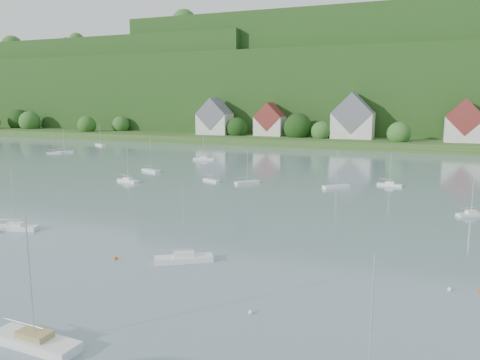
% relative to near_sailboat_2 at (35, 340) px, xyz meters
% --- Properties ---
extents(far_shore_strip, '(600.00, 60.00, 3.00)m').
position_rel_near_sailboat_2_xyz_m(far_shore_strip, '(-6.10, 177.98, 1.00)').
color(far_shore_strip, '#314F1D').
rests_on(far_shore_strip, ground).
extents(forested_ridge, '(620.00, 181.22, 69.89)m').
position_rel_near_sailboat_2_xyz_m(forested_ridge, '(-5.71, 246.55, 22.39)').
color(forested_ridge, '#143C13').
rests_on(forested_ridge, ground).
extents(village_building_0, '(14.00, 10.40, 16.00)m').
position_rel_near_sailboat_2_xyz_m(village_building_0, '(-61.10, 164.98, 9.01)').
color(village_building_0, beige).
rests_on(village_building_0, far_shore_strip).
extents(village_building_1, '(12.00, 9.36, 14.00)m').
position_rel_near_sailboat_2_xyz_m(village_building_1, '(-36.10, 166.98, 8.25)').
color(village_building_1, beige).
rests_on(village_building_1, far_shore_strip).
extents(village_building_2, '(16.00, 11.44, 18.00)m').
position_rel_near_sailboat_2_xyz_m(village_building_2, '(-1.10, 165.98, 9.77)').
color(village_building_2, beige).
rests_on(village_building_2, far_shore_strip).
extents(village_building_3, '(13.00, 10.40, 15.50)m').
position_rel_near_sailboat_2_xyz_m(village_building_3, '(38.90, 163.98, 8.93)').
color(village_building_3, beige).
rests_on(village_building_3, far_shore_strip).
extents(near_sailboat_2, '(7.58, 2.46, 10.11)m').
position_rel_near_sailboat_2_xyz_m(near_sailboat_2, '(0.00, 0.00, 0.00)').
color(near_sailboat_2, white).
rests_on(near_sailboat_2, ground).
extents(near_sailboat_3, '(6.60, 5.16, 8.97)m').
position_rel_near_sailboat_2_xyz_m(near_sailboat_3, '(1.47, 20.75, -0.04)').
color(near_sailboat_3, white).
rests_on(near_sailboat_3, ground).
extents(near_sailboat_6, '(6.49, 3.53, 8.44)m').
position_rel_near_sailboat_2_xyz_m(near_sailboat_6, '(-27.23, 23.56, -0.05)').
color(near_sailboat_6, white).
rests_on(near_sailboat_6, ground).
extents(mooring_buoy_0, '(0.45, 0.45, 0.45)m').
position_rel_near_sailboat_2_xyz_m(mooring_buoy_0, '(-6.34, 18.54, -0.50)').
color(mooring_buoy_0, '#EA4C05').
rests_on(mooring_buoy_0, ground).
extents(mooring_buoy_1, '(0.42, 0.42, 0.42)m').
position_rel_near_sailboat_2_xyz_m(mooring_buoy_1, '(13.23, 11.22, -0.50)').
color(mooring_buoy_1, silver).
rests_on(mooring_buoy_1, ground).
extents(mooring_buoy_2, '(0.41, 0.41, 0.41)m').
position_rel_near_sailboat_2_xyz_m(mooring_buoy_2, '(32.36, 23.80, -0.50)').
color(mooring_buoy_2, '#EA4C05').
rests_on(mooring_buoy_2, ground).
extents(mooring_buoy_4, '(0.44, 0.44, 0.44)m').
position_rel_near_sailboat_2_xyz_m(mooring_buoy_4, '(29.59, 23.08, -0.50)').
color(mooring_buoy_4, silver).
rests_on(mooring_buoy_4, ground).
extents(far_sailboat_cluster, '(200.99, 76.32, 8.71)m').
position_rel_near_sailboat_2_xyz_m(far_sailboat_cluster, '(-0.33, 95.76, -0.12)').
color(far_sailboat_cluster, white).
rests_on(far_sailboat_cluster, ground).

